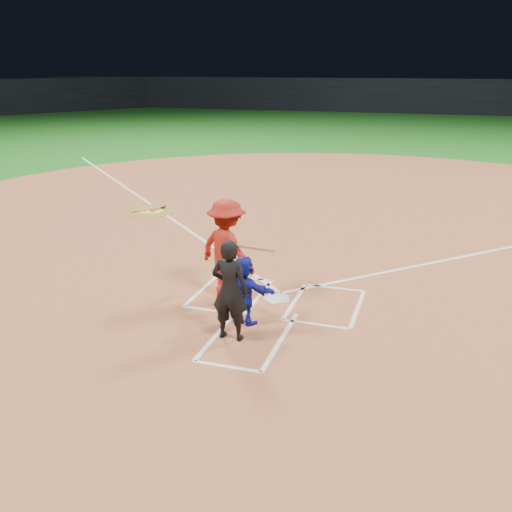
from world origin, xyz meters
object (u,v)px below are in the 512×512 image
(catcher, at_px, (244,290))
(umpire, at_px, (230,290))
(on_deck_circle, at_px, (151,211))
(home_plate, at_px, (277,298))
(batter_at_plate, at_px, (227,250))

(catcher, relative_size, umpire, 0.72)
(on_deck_circle, distance_m, umpire, 9.32)
(on_deck_circle, distance_m, catcher, 8.80)
(home_plate, xyz_separation_m, catcher, (-0.26, -1.21, 0.61))
(batter_at_plate, bearing_deg, home_plate, 13.79)
(home_plate, relative_size, batter_at_plate, 0.30)
(home_plate, xyz_separation_m, on_deck_circle, (-5.72, 5.66, -0.00))
(on_deck_circle, bearing_deg, catcher, -51.54)
(home_plate, height_order, umpire, umpire)
(on_deck_circle, distance_m, batter_at_plate, 7.65)
(on_deck_circle, relative_size, batter_at_plate, 0.85)
(umpire, distance_m, batter_at_plate, 1.76)
(home_plate, bearing_deg, on_deck_circle, -44.68)
(home_plate, bearing_deg, batter_at_plate, 13.79)
(home_plate, relative_size, on_deck_circle, 0.35)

